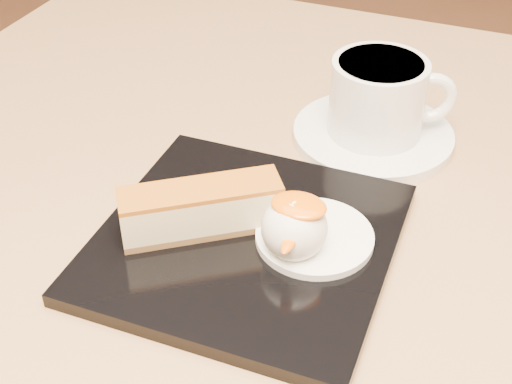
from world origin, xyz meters
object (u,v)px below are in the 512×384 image
at_px(table, 251,314).
at_px(ice_cream_scoop, 294,228).
at_px(dessert_plate, 246,241).
at_px(saucer, 373,135).
at_px(coffee_cup, 380,96).
at_px(cheesecake, 201,209).

distance_m(table, ice_cream_scoop, 0.22).
height_order(dessert_plate, saucer, dessert_plate).
height_order(table, ice_cream_scoop, ice_cream_scoop).
bearing_deg(ice_cream_scoop, table, 131.44).
bearing_deg(dessert_plate, table, 110.29).
height_order(saucer, coffee_cup, coffee_cup).
height_order(table, coffee_cup, coffee_cup).
bearing_deg(table, coffee_cup, 55.68).
relative_size(dessert_plate, saucer, 1.47).
bearing_deg(cheesecake, coffee_cup, 29.17).
relative_size(cheesecake, coffee_cup, 1.05).
bearing_deg(coffee_cup, cheesecake, -136.55).
relative_size(ice_cream_scoop, coffee_cup, 0.43).
relative_size(saucer, coffee_cup, 1.33).
bearing_deg(coffee_cup, saucer, 180.00).
height_order(ice_cream_scoop, coffee_cup, coffee_cup).
xyz_separation_m(table, cheesecake, (-0.01, -0.07, 0.19)).
distance_m(saucer, coffee_cup, 0.04).
distance_m(dessert_plate, saucer, 0.19).
distance_m(dessert_plate, coffee_cup, 0.20).
height_order(ice_cream_scoop, saucer, ice_cream_scoop).
xyz_separation_m(ice_cream_scoop, coffee_cup, (0.01, 0.19, 0.01)).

